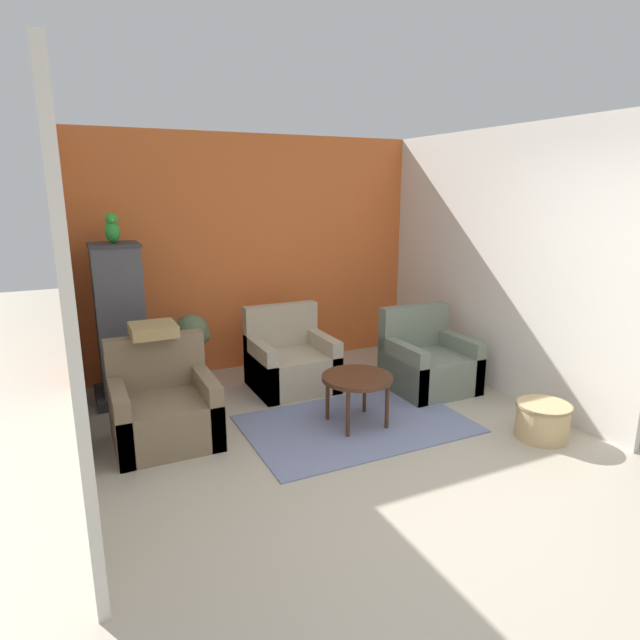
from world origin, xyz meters
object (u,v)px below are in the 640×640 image
object	(u,v)px
armchair_left	(164,410)
parrot	(112,229)
armchair_middle	(291,363)
armchair_right	(428,364)
coffee_table	(357,381)
birdcage	(121,327)
potted_plant	(192,339)
wicker_basket	(543,420)

from	to	relation	value
armchair_left	parrot	xyz separation A→B (m)	(-0.19, 1.11, 1.43)
armchair_middle	armchair_right	bearing A→B (deg)	-27.17
armchair_right	armchair_middle	world-z (taller)	same
armchair_left	parrot	distance (m)	1.82
coffee_table	armchair_middle	bearing A→B (deg)	98.77
coffee_table	armchair_left	xyz separation A→B (m)	(-1.60, 0.43, -0.14)
armchair_left	coffee_table	bearing A→B (deg)	-14.95
birdcage	potted_plant	world-z (taller)	birdcage
armchair_middle	wicker_basket	xyz separation A→B (m)	(1.47, -2.03, -0.11)
coffee_table	birdcage	world-z (taller)	birdcage
armchair_right	wicker_basket	size ratio (longest dim) A/B	1.88
wicker_basket	potted_plant	bearing A→B (deg)	133.58
birdcage	armchair_middle	bearing A→B (deg)	-14.32
armchair_right	wicker_basket	distance (m)	1.39
potted_plant	wicker_basket	bearing A→B (deg)	-46.42
parrot	wicker_basket	size ratio (longest dim) A/B	0.64
armchair_middle	armchair_left	bearing A→B (deg)	-154.11
armchair_left	parrot	bearing A→B (deg)	99.58
armchair_middle	birdcage	bearing A→B (deg)	165.68
coffee_table	armchair_right	size ratio (longest dim) A/B	0.74
potted_plant	wicker_basket	distance (m)	3.49
coffee_table	armchair_right	world-z (taller)	armchair_right
armchair_right	armchair_middle	size ratio (longest dim) A/B	1.00
armchair_left	wicker_basket	size ratio (longest dim) A/B	1.88
armchair_left	birdcage	world-z (taller)	birdcage
armchair_left	armchair_middle	xyz separation A→B (m)	(1.43, 0.69, 0.00)
armchair_middle	wicker_basket	distance (m)	2.51
coffee_table	parrot	size ratio (longest dim) A/B	2.17
coffee_table	parrot	bearing A→B (deg)	139.34
armchair_middle	birdcage	size ratio (longest dim) A/B	0.54
parrot	wicker_basket	world-z (taller)	parrot
parrot	potted_plant	size ratio (longest dim) A/B	0.37
armchair_left	armchair_right	xyz separation A→B (m)	(2.72, 0.03, 0.00)
birdcage	parrot	xyz separation A→B (m)	(0.00, 0.00, 0.95)
coffee_table	parrot	xyz separation A→B (m)	(-1.79, 1.54, 1.28)
armchair_left	potted_plant	world-z (taller)	armchair_left
armchair_left	parrot	world-z (taller)	parrot
birdcage	parrot	bearing A→B (deg)	90.00
birdcage	potted_plant	xyz separation A→B (m)	(0.69, 0.07, -0.22)
potted_plant	coffee_table	bearing A→B (deg)	-55.67
parrot	wicker_basket	bearing A→B (deg)	-38.39
armchair_right	birdcage	bearing A→B (deg)	159.71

